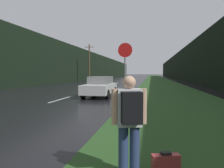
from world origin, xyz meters
TOP-DOWN VIEW (x-y plane):
  - grass_verge at (7.17, 40.00)m, footprint 6.00×240.00m
  - lane_stripe_c at (0.00, 12.12)m, footprint 0.12×3.00m
  - lane_stripe_d at (0.00, 19.12)m, footprint 0.12×3.00m
  - lane_stripe_e at (0.00, 26.12)m, footprint 0.12×3.00m
  - lane_stripe_f at (0.00, 33.12)m, footprint 0.12×3.00m
  - treeline_far_side at (-10.17, 50.00)m, footprint 2.00×140.00m
  - treeline_near_side at (13.17, 50.00)m, footprint 2.00×140.00m
  - utility_pole_far at (-6.19, 37.63)m, footprint 1.80×0.24m
  - stop_sign at (4.43, 9.83)m, footprint 0.68×0.07m
  - hitchhiker_with_backpack at (5.33, 3.52)m, footprint 0.55×0.48m
  - suitcase at (5.90, 3.69)m, footprint 0.48×0.26m
  - car_passing_near at (2.08, 14.14)m, footprint 1.85×4.02m

SIDE VIEW (x-z plane):
  - lane_stripe_c at x=0.00m, z-range 0.00..0.01m
  - lane_stripe_d at x=0.00m, z-range 0.00..0.01m
  - lane_stripe_e at x=0.00m, z-range 0.00..0.01m
  - lane_stripe_f at x=0.00m, z-range 0.00..0.01m
  - grass_verge at x=7.17m, z-range 0.00..0.02m
  - suitcase at x=5.90m, z-range -0.01..0.38m
  - car_passing_near at x=2.08m, z-range -0.01..1.42m
  - hitchhiker_with_backpack at x=5.33m, z-range 0.12..1.75m
  - stop_sign at x=4.43m, z-range 0.34..3.43m
  - treeline_near_side at x=13.17m, z-range 0.00..6.96m
  - treeline_far_side at x=-10.17m, z-range 0.00..7.04m
  - utility_pole_far at x=-6.19m, z-range 0.13..7.33m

